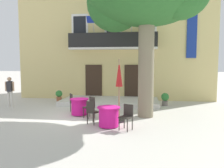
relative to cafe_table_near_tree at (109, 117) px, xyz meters
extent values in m
plane|color=beige|center=(-1.68, 1.41, -0.39)|extent=(120.00, 120.00, 0.00)
cube|color=#DBC67F|center=(-0.68, 8.41, 3.36)|extent=(13.00, 4.00, 7.50)
cube|color=#332319|center=(-1.98, 6.38, 0.76)|extent=(1.10, 0.08, 2.30)
cube|color=#332319|center=(0.62, 6.38, 0.76)|extent=(1.10, 0.08, 2.30)
cube|color=silver|center=(-2.88, 6.37, 4.26)|extent=(1.10, 0.08, 1.90)
cube|color=black|center=(-2.88, 6.34, 4.26)|extent=(0.84, 0.04, 1.60)
cube|color=silver|center=(-0.68, 6.37, 4.26)|extent=(1.10, 0.08, 1.90)
cube|color=black|center=(-0.68, 6.34, 4.26)|extent=(0.84, 0.04, 1.60)
cube|color=silver|center=(1.52, 6.37, 4.26)|extent=(1.10, 0.08, 1.90)
cube|color=black|center=(1.52, 6.34, 4.26)|extent=(0.84, 0.04, 1.60)
cube|color=silver|center=(-0.68, 6.08, 2.95)|extent=(5.60, 0.65, 0.12)
cube|color=black|center=(-0.68, 5.79, 3.46)|extent=(5.60, 0.06, 0.90)
cylinder|color=#B2B2B7|center=(-1.88, 5.91, 4.36)|extent=(0.04, 0.95, 1.33)
cube|color=#192D9E|center=(-1.88, 5.46, 4.66)|extent=(0.60, 0.29, 0.38)
cylinder|color=#B2B2B7|center=(0.52, 5.91, 4.36)|extent=(0.04, 0.95, 1.33)
cube|color=white|center=(0.52, 5.46, 4.66)|extent=(0.60, 0.29, 0.38)
cylinder|color=#995638|center=(-2.98, 6.11, 3.12)|extent=(0.25, 0.25, 0.22)
ellipsoid|color=#38843D|center=(-2.98, 6.11, 3.38)|extent=(0.32, 0.32, 0.30)
cylinder|color=slate|center=(-1.83, 6.11, 3.16)|extent=(0.29, 0.29, 0.31)
ellipsoid|color=#38843D|center=(-1.83, 6.11, 3.51)|extent=(0.37, 0.37, 0.39)
cylinder|color=#47423D|center=(-0.68, 6.11, 3.17)|extent=(0.32, 0.32, 0.32)
ellipsoid|color=#2D7533|center=(-0.68, 6.11, 3.50)|extent=(0.41, 0.41, 0.33)
cylinder|color=slate|center=(0.47, 6.11, 3.16)|extent=(0.35, 0.35, 0.31)
ellipsoid|color=#38843D|center=(0.47, 6.11, 3.53)|extent=(0.45, 0.45, 0.42)
cylinder|color=slate|center=(1.62, 6.11, 3.15)|extent=(0.29, 0.29, 0.28)
ellipsoid|color=#38843D|center=(1.62, 6.11, 3.46)|extent=(0.38, 0.38, 0.35)
cube|color=navy|center=(4.19, 6.35, 3.73)|extent=(0.60, 0.06, 2.80)
cube|color=silver|center=(-0.68, 5.01, -0.27)|extent=(5.68, 2.80, 0.25)
cylinder|color=#7F755B|center=(1.38, 1.85, 1.66)|extent=(0.69, 0.69, 4.11)
sphere|color=#286028|center=(-0.07, 2.51, 4.78)|extent=(2.65, 2.65, 2.65)
cylinder|color=#DB1984|center=(0.00, 0.00, -0.02)|extent=(0.74, 0.74, 0.68)
cylinder|color=#DB1984|center=(0.00, 0.00, 0.35)|extent=(0.86, 0.86, 0.04)
cylinder|color=#2D2823|center=(0.00, 0.00, -0.38)|extent=(0.44, 0.44, 0.03)
cylinder|color=#2D2823|center=(0.74, -0.57, -0.17)|extent=(0.04, 0.04, 0.45)
cylinder|color=#2D2823|center=(0.44, -0.42, -0.17)|extent=(0.04, 0.04, 0.45)
cylinder|color=#2D2823|center=(0.90, -0.27, -0.17)|extent=(0.04, 0.04, 0.45)
cylinder|color=#2D2823|center=(0.59, -0.12, -0.17)|extent=(0.04, 0.04, 0.45)
cube|color=#2D2823|center=(0.67, -0.34, 0.08)|extent=(0.54, 0.54, 0.04)
cube|color=#2D2823|center=(0.75, -0.18, 0.31)|extent=(0.36, 0.21, 0.42)
cylinder|color=#2D2823|center=(-0.73, 0.58, -0.17)|extent=(0.04, 0.04, 0.45)
cylinder|color=#2D2823|center=(-0.43, 0.42, -0.17)|extent=(0.04, 0.04, 0.45)
cylinder|color=#2D2823|center=(-0.89, 0.28, -0.17)|extent=(0.04, 0.04, 0.45)
cylinder|color=#2D2823|center=(-0.59, 0.12, -0.17)|extent=(0.04, 0.04, 0.45)
cube|color=#2D2823|center=(-0.66, 0.35, 0.08)|extent=(0.54, 0.54, 0.04)
cube|color=#2D2823|center=(-0.75, 0.19, 0.31)|extent=(0.35, 0.21, 0.42)
cylinder|color=#DB1984|center=(-1.64, 1.76, -0.02)|extent=(0.74, 0.74, 0.68)
cylinder|color=#DB1984|center=(-1.64, 1.76, 0.35)|extent=(0.86, 0.86, 0.04)
cylinder|color=#2D2823|center=(-1.64, 1.76, -0.38)|extent=(0.44, 0.44, 0.03)
cylinder|color=#2D2823|center=(-1.05, 1.04, -0.17)|extent=(0.04, 0.04, 0.45)
cylinder|color=#2D2823|center=(-1.31, 1.26, -0.17)|extent=(0.04, 0.04, 0.45)
cylinder|color=#2D2823|center=(-0.83, 1.29, -0.17)|extent=(0.04, 0.04, 0.45)
cylinder|color=#2D2823|center=(-1.09, 1.52, -0.17)|extent=(0.04, 0.04, 0.45)
cube|color=#2D2823|center=(-1.07, 1.28, 0.08)|extent=(0.56, 0.56, 0.04)
cube|color=#2D2823|center=(-0.95, 1.41, 0.31)|extent=(0.31, 0.28, 0.42)
cylinder|color=#2D2823|center=(-2.00, 2.63, -0.17)|extent=(0.04, 0.04, 0.45)
cylinder|color=#2D2823|center=(-1.82, 2.34, -0.17)|extent=(0.04, 0.04, 0.45)
cylinder|color=#2D2823|center=(-2.29, 2.44, -0.17)|extent=(0.04, 0.04, 0.45)
cylinder|color=#2D2823|center=(-2.10, 2.15, -0.17)|extent=(0.04, 0.04, 0.45)
cube|color=#2D2823|center=(-2.05, 2.39, 0.08)|extent=(0.55, 0.55, 0.04)
cube|color=#2D2823|center=(-2.20, 2.29, 0.31)|extent=(0.24, 0.34, 0.42)
cylinder|color=#997A56|center=(0.31, 0.79, 0.88)|extent=(0.06, 0.06, 2.55)
cylinder|color=#333333|center=(0.31, 0.79, -0.35)|extent=(0.44, 0.44, 0.08)
cone|color=#B21E1E|center=(0.31, 0.79, 1.61)|extent=(0.28, 0.28, 1.10)
cylinder|color=#995638|center=(-3.87, 5.01, -0.23)|extent=(0.32, 0.32, 0.33)
ellipsoid|color=#2D7533|center=(-3.87, 5.01, 0.14)|extent=(0.41, 0.41, 0.40)
cylinder|color=slate|center=(2.51, 4.73, -0.26)|extent=(0.33, 0.33, 0.27)
ellipsoid|color=#2D7533|center=(2.51, 4.73, 0.10)|extent=(0.43, 0.43, 0.45)
cylinder|color=silver|center=(-6.04, 3.14, 0.04)|extent=(0.14, 0.14, 0.86)
cylinder|color=silver|center=(-5.86, 3.14, 0.04)|extent=(0.14, 0.14, 0.86)
cube|color=#2D2D33|center=(-5.95, 3.14, 0.75)|extent=(0.30, 0.39, 0.56)
sphere|color=tan|center=(-5.95, 3.14, 1.15)|extent=(0.22, 0.22, 0.22)
cylinder|color=tan|center=(-6.17, 3.14, 0.75)|extent=(0.09, 0.09, 0.52)
cylinder|color=tan|center=(-5.73, 3.14, 0.75)|extent=(0.09, 0.09, 0.52)
camera|label=1|loc=(1.25, -8.16, 1.96)|focal=36.01mm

